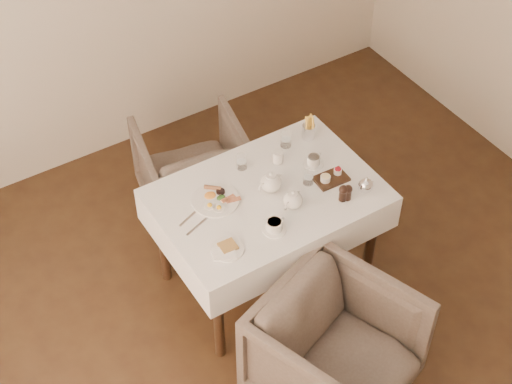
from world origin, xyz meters
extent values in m
plane|color=#311B10|center=(0.00, 0.00, 0.00)|extent=(5.00, 5.00, 0.00)
cube|color=black|center=(0.09, 0.80, 0.72)|extent=(1.20, 0.80, 0.04)
cube|color=silver|center=(0.09, 0.80, 0.64)|extent=(1.28, 0.88, 0.23)
cylinder|color=black|center=(-0.45, 1.14, 0.35)|extent=(0.06, 0.06, 0.70)
cylinder|color=black|center=(0.63, 1.14, 0.35)|extent=(0.06, 0.06, 0.70)
cylinder|color=black|center=(-0.45, 0.46, 0.35)|extent=(0.06, 0.06, 0.70)
cylinder|color=black|center=(0.63, 0.46, 0.35)|extent=(0.06, 0.06, 0.70)
imported|color=#4D4138|center=(-0.02, -0.07, 0.35)|extent=(0.97, 0.99, 0.71)
imported|color=#4D4138|center=(0.03, 1.63, 0.32)|extent=(0.82, 0.83, 0.64)
cylinder|color=white|center=(-0.19, 0.91, 0.76)|extent=(0.27, 0.27, 0.01)
ellipsoid|color=orange|center=(-0.20, 0.96, 0.77)|extent=(0.07, 0.06, 0.02)
cylinder|color=brown|center=(-0.16, 1.00, 0.78)|extent=(0.09, 0.08, 0.03)
cylinder|color=black|center=(-0.14, 0.95, 0.77)|extent=(0.05, 0.05, 0.02)
cube|color=maroon|center=(-0.12, 0.86, 0.77)|extent=(0.09, 0.05, 0.01)
ellipsoid|color=#264C19|center=(-0.16, 0.91, 0.77)|extent=(0.05, 0.05, 0.02)
cylinder|color=white|center=(-0.32, 0.56, 0.76)|extent=(0.18, 0.18, 0.01)
cube|color=brown|center=(-0.31, 0.57, 0.77)|extent=(0.10, 0.09, 0.01)
cube|color=silver|center=(-0.35, 0.54, 0.77)|extent=(0.15, 0.13, 0.02)
cylinder|color=white|center=(0.29, 1.00, 0.80)|extent=(0.08, 0.08, 0.08)
cylinder|color=white|center=(-0.03, 0.55, 0.76)|extent=(0.14, 0.14, 0.01)
cylinder|color=white|center=(-0.03, 0.55, 0.79)|extent=(0.10, 0.10, 0.06)
cylinder|color=olive|center=(-0.03, 0.55, 0.82)|extent=(0.08, 0.08, 0.00)
cylinder|color=white|center=(0.46, 0.87, 0.76)|extent=(0.12, 0.12, 0.01)
cylinder|color=white|center=(0.46, 0.87, 0.79)|extent=(0.10, 0.10, 0.05)
cylinder|color=olive|center=(0.46, 0.87, 0.81)|extent=(0.07, 0.07, 0.00)
cylinder|color=silver|center=(0.08, 1.07, 0.80)|extent=(0.07, 0.07, 0.09)
cylinder|color=silver|center=(0.34, 0.75, 0.80)|extent=(0.07, 0.07, 0.09)
cylinder|color=silver|center=(0.41, 1.10, 0.80)|extent=(0.09, 0.09, 0.10)
cube|color=black|center=(0.47, 0.70, 0.76)|extent=(0.20, 0.14, 0.02)
cylinder|color=white|center=(0.43, 0.70, 0.79)|extent=(0.06, 0.06, 0.03)
cylinder|color=maroon|center=(0.52, 0.71, 0.79)|extent=(0.05, 0.05, 0.03)
cylinder|color=silver|center=(0.57, 1.09, 0.80)|extent=(0.08, 0.08, 0.10)
cube|color=silver|center=(-0.37, 0.88, 0.76)|extent=(0.17, 0.08, 0.00)
cube|color=silver|center=(-0.37, 0.80, 0.76)|extent=(0.17, 0.07, 0.00)
camera|label=1|loc=(-1.66, -1.86, 3.94)|focal=55.00mm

